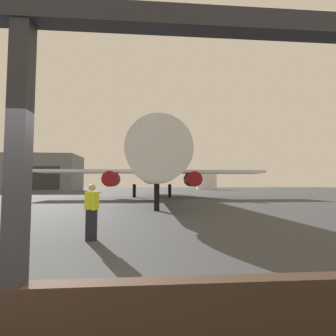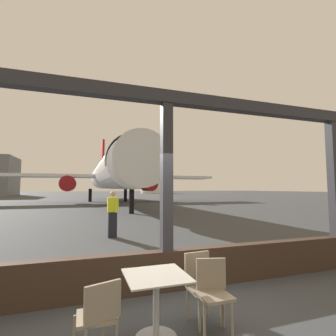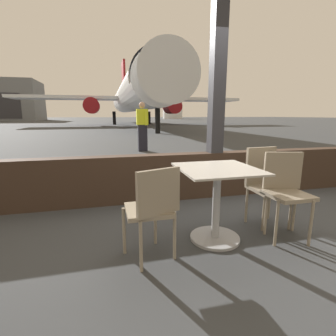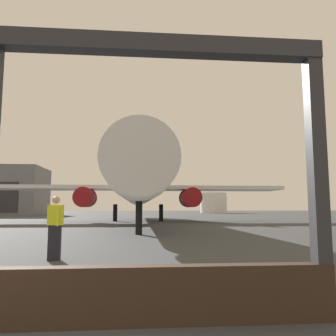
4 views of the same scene
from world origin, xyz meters
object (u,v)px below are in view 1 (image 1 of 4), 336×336
at_px(ground_crew_worker, 92,211).
at_px(fuel_storage_tank, 206,182).
at_px(airplane, 153,168).
at_px(distant_hangar, 43,173).

bearing_deg(ground_crew_worker, fuel_storage_tank, 74.24).
bearing_deg(fuel_storage_tank, ground_crew_worker, -105.76).
height_order(airplane, ground_crew_worker, airplane).
relative_size(airplane, distant_hangar, 1.94).
xyz_separation_m(distant_hangar, fuel_storage_tank, (47.96, 15.72, -2.16)).
xyz_separation_m(ground_crew_worker, fuel_storage_tank, (21.79, 77.21, 1.69)).
distance_m(airplane, ground_crew_worker, 23.21).
distance_m(airplane, distant_hangar, 47.97).
height_order(distant_hangar, fuel_storage_tank, distant_hangar).
relative_size(distant_hangar, fuel_storage_tank, 2.70).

